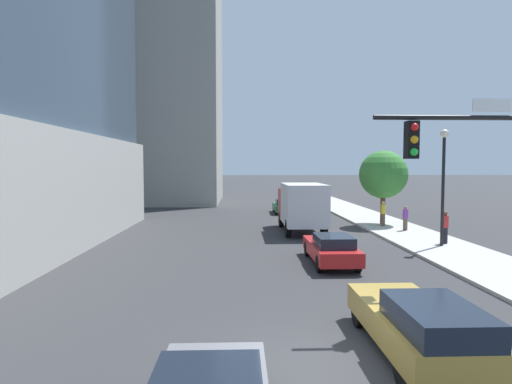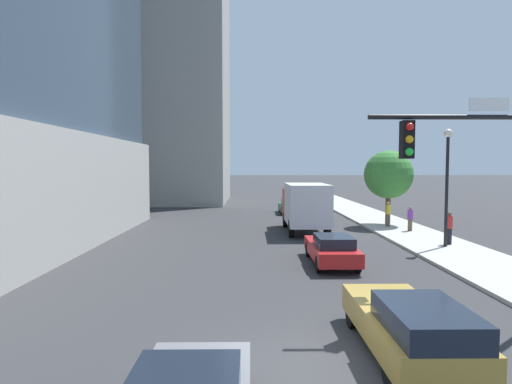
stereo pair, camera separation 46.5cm
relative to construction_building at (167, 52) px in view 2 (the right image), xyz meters
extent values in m
plane|color=#333335|center=(11.26, -43.72, -18.05)|extent=(400.00, 400.00, 0.00)
cube|color=#B2AFA8|center=(20.15, -23.72, -17.98)|extent=(4.14, 120.00, 0.15)
cube|color=#9E9B93|center=(-0.02, 0.03, -1.42)|extent=(14.32, 15.38, 33.27)
cube|color=red|center=(4.28, -4.59, 2.67)|extent=(0.90, 0.90, 41.44)
cylinder|color=black|center=(15.90, -40.78, -12.37)|extent=(5.15, 0.14, 0.14)
cube|color=black|center=(14.41, -40.78, -13.00)|extent=(0.32, 0.36, 1.05)
sphere|color=red|center=(14.41, -40.97, -12.66)|extent=(0.22, 0.22, 0.22)
sphere|color=orange|center=(14.41, -40.97, -13.00)|extent=(0.22, 0.22, 0.22)
sphere|color=green|center=(14.41, -40.97, -13.34)|extent=(0.22, 0.22, 0.22)
cube|color=white|center=(16.68, -40.78, -12.02)|extent=(1.10, 0.04, 0.36)
cylinder|color=black|center=(20.20, -30.73, -15.06)|extent=(0.16, 0.16, 5.69)
sphere|color=silver|center=(20.20, -30.73, -12.04)|extent=(0.44, 0.44, 0.44)
cylinder|color=brown|center=(19.94, -22.20, -16.76)|extent=(0.36, 0.36, 2.29)
sphere|color=#387F33|center=(19.94, -22.20, -14.32)|extent=(3.45, 3.45, 3.45)
cube|color=#AD8938|center=(13.63, -43.03, -17.41)|extent=(1.88, 4.75, 0.66)
cube|color=#19212D|center=(13.63, -44.19, -16.82)|extent=(1.58, 2.43, 0.52)
cylinder|color=black|center=(12.81, -41.41, -17.69)|extent=(0.22, 0.72, 0.72)
cylinder|color=black|center=(14.46, -41.41, -17.69)|extent=(0.22, 0.72, 0.72)
cylinder|color=black|center=(12.81, -44.64, -17.69)|extent=(0.22, 0.72, 0.72)
cylinder|color=black|center=(14.46, -44.64, -17.69)|extent=(0.22, 0.72, 0.72)
cube|color=red|center=(13.63, -33.94, -17.46)|extent=(1.78, 4.64, 0.59)
cube|color=#19212D|center=(13.63, -34.56, -16.93)|extent=(1.50, 1.98, 0.46)
cylinder|color=black|center=(12.85, -32.36, -17.70)|extent=(0.22, 0.70, 0.70)
cylinder|color=black|center=(14.42, -32.36, -17.70)|extent=(0.22, 0.70, 0.70)
cylinder|color=black|center=(12.85, -35.52, -17.70)|extent=(0.22, 0.70, 0.70)
cylinder|color=black|center=(14.42, -35.52, -17.70)|extent=(0.22, 0.70, 0.70)
cube|color=#1E6638|center=(13.63, -13.58, -17.49)|extent=(1.83, 4.06, 0.62)
cube|color=#19212D|center=(13.63, -14.22, -16.94)|extent=(1.54, 1.90, 0.49)
cylinder|color=black|center=(12.83, -12.19, -17.75)|extent=(0.22, 0.61, 0.61)
cylinder|color=black|center=(14.44, -12.19, -17.75)|extent=(0.22, 0.61, 0.61)
cylinder|color=black|center=(12.83, -14.96, -17.75)|extent=(0.22, 0.61, 0.61)
cylinder|color=black|center=(14.44, -14.96, -17.75)|extent=(0.22, 0.61, 0.61)
cube|color=#B21E1E|center=(13.63, -22.38, -16.35)|extent=(2.49, 1.85, 2.11)
cube|color=silver|center=(13.63, -25.75, -16.13)|extent=(2.49, 4.60, 2.56)
cylinder|color=black|center=(12.54, -22.38, -17.51)|extent=(0.30, 1.09, 1.09)
cylinder|color=black|center=(14.73, -22.38, -17.51)|extent=(0.30, 1.09, 1.09)
cylinder|color=black|center=(12.54, -26.90, -17.51)|extent=(0.30, 1.09, 1.09)
cylinder|color=black|center=(14.73, -26.90, -17.51)|extent=(0.30, 1.09, 1.09)
cylinder|color=black|center=(20.69, -30.09, -17.47)|extent=(0.28, 0.28, 0.86)
cylinder|color=red|center=(20.69, -30.09, -16.71)|extent=(0.34, 0.34, 0.66)
sphere|color=brown|center=(20.69, -30.09, -16.27)|extent=(0.23, 0.23, 0.23)
cylinder|color=brown|center=(20.38, -25.33, -17.51)|extent=(0.28, 0.28, 0.78)
cylinder|color=purple|center=(20.38, -25.33, -16.83)|extent=(0.34, 0.34, 0.60)
sphere|color=#997051|center=(20.38, -25.33, -16.42)|extent=(0.21, 0.21, 0.21)
cylinder|color=brown|center=(19.60, -23.27, -17.48)|extent=(0.28, 0.28, 0.85)
cylinder|color=gold|center=(19.60, -23.27, -16.72)|extent=(0.34, 0.34, 0.66)
sphere|color=tan|center=(19.60, -23.27, -16.28)|extent=(0.23, 0.23, 0.23)
camera|label=1|loc=(9.62, -52.60, -13.73)|focal=29.99mm
camera|label=2|loc=(10.09, -52.61, -13.73)|focal=29.99mm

